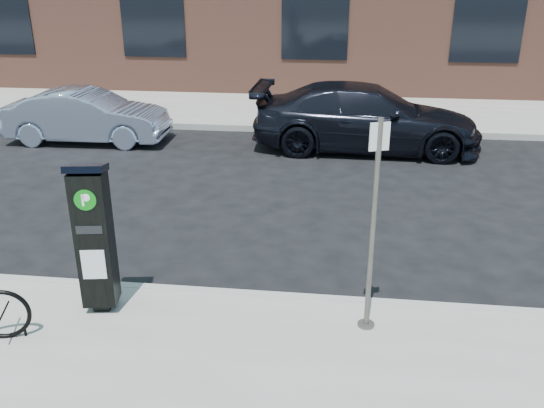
% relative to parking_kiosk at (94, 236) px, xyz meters
% --- Properties ---
extents(ground, '(120.00, 120.00, 0.00)m').
position_rel_parking_kiosk_xyz_m(ground, '(1.72, 0.55, -1.06)').
color(ground, black).
rests_on(ground, ground).
extents(sidewalk_far, '(60.00, 12.00, 0.15)m').
position_rel_parking_kiosk_xyz_m(sidewalk_far, '(1.72, 14.55, -0.98)').
color(sidewalk_far, gray).
rests_on(sidewalk_far, ground).
extents(curb_near, '(60.00, 0.12, 0.16)m').
position_rel_parking_kiosk_xyz_m(curb_near, '(1.72, 0.53, -0.98)').
color(curb_near, '#9E9B93').
rests_on(curb_near, ground).
extents(curb_far, '(60.00, 0.12, 0.16)m').
position_rel_parking_kiosk_xyz_m(curb_far, '(1.72, 8.57, -0.98)').
color(curb_far, '#9E9B93').
rests_on(curb_far, ground).
extents(parking_kiosk, '(0.46, 0.42, 1.77)m').
position_rel_parking_kiosk_xyz_m(parking_kiosk, '(0.00, 0.00, 0.00)').
color(parking_kiosk, black).
rests_on(parking_kiosk, sidewalk_near).
extents(sign_pole, '(0.20, 0.19, 2.33)m').
position_rel_parking_kiosk_xyz_m(sign_pole, '(3.01, 0.00, 0.25)').
color(sign_pole, '#4F4A45').
rests_on(sign_pole, sidewalk_near).
extents(bike_rack, '(0.57, 0.21, 0.58)m').
position_rel_parking_kiosk_xyz_m(bike_rack, '(-0.79, -0.69, -0.63)').
color(bike_rack, black).
rests_on(bike_rack, sidewalk_near).
extents(car_silver, '(3.77, 1.40, 1.23)m').
position_rel_parking_kiosk_xyz_m(car_silver, '(-3.27, 7.15, -0.44)').
color(car_silver, '#8D99B4').
rests_on(car_silver, ground).
extents(car_dark, '(5.06, 2.12, 1.46)m').
position_rel_parking_kiosk_xyz_m(car_dark, '(3.18, 7.34, -0.33)').
color(car_dark, black).
rests_on(car_dark, ground).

